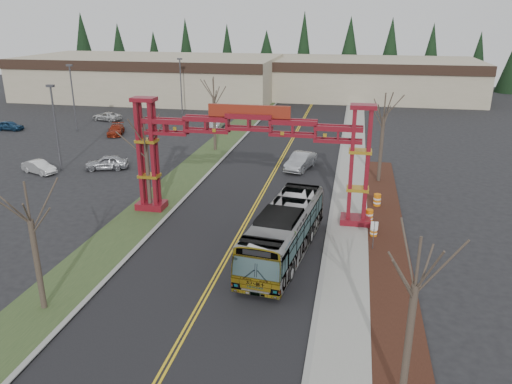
% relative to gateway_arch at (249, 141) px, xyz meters
% --- Properties ---
extents(ground, '(200.00, 200.00, 0.00)m').
position_rel_gateway_arch_xyz_m(ground, '(-0.00, -18.00, -5.98)').
color(ground, black).
rests_on(ground, ground).
extents(road, '(12.00, 110.00, 0.02)m').
position_rel_gateway_arch_xyz_m(road, '(-0.00, 7.00, -5.97)').
color(road, black).
rests_on(road, ground).
extents(lane_line_left, '(0.12, 100.00, 0.01)m').
position_rel_gateway_arch_xyz_m(lane_line_left, '(-0.12, 7.00, -5.96)').
color(lane_line_left, gold).
rests_on(lane_line_left, road).
extents(lane_line_right, '(0.12, 100.00, 0.01)m').
position_rel_gateway_arch_xyz_m(lane_line_right, '(0.12, 7.00, -5.96)').
color(lane_line_right, gold).
rests_on(lane_line_right, road).
extents(curb_right, '(0.30, 110.00, 0.15)m').
position_rel_gateway_arch_xyz_m(curb_right, '(6.15, 7.00, -5.91)').
color(curb_right, gray).
rests_on(curb_right, ground).
extents(sidewalk_right, '(2.60, 110.00, 0.14)m').
position_rel_gateway_arch_xyz_m(sidewalk_right, '(7.60, 7.00, -5.91)').
color(sidewalk_right, gray).
rests_on(sidewalk_right, ground).
extents(landscape_strip, '(2.60, 50.00, 0.12)m').
position_rel_gateway_arch_xyz_m(landscape_strip, '(10.20, -8.00, -5.92)').
color(landscape_strip, black).
rests_on(landscape_strip, ground).
extents(grass_median, '(4.00, 110.00, 0.08)m').
position_rel_gateway_arch_xyz_m(grass_median, '(-8.00, 7.00, -5.94)').
color(grass_median, '#2D4321').
rests_on(grass_median, ground).
extents(curb_left, '(0.30, 110.00, 0.15)m').
position_rel_gateway_arch_xyz_m(curb_left, '(-6.15, 7.00, -5.91)').
color(curb_left, gray).
rests_on(curb_left, ground).
extents(gateway_arch, '(18.20, 1.60, 8.90)m').
position_rel_gateway_arch_xyz_m(gateway_arch, '(0.00, 0.00, 0.00)').
color(gateway_arch, maroon).
rests_on(gateway_arch, ground).
extents(retail_building_west, '(46.00, 22.30, 7.50)m').
position_rel_gateway_arch_xyz_m(retail_building_west, '(-30.00, 53.96, -2.22)').
color(retail_building_west, tan).
rests_on(retail_building_west, ground).
extents(retail_building_east, '(38.00, 20.30, 7.00)m').
position_rel_gateway_arch_xyz_m(retail_building_east, '(10.00, 61.95, -2.47)').
color(retail_building_east, tan).
rests_on(retail_building_east, ground).
extents(conifer_treeline, '(116.10, 5.60, 13.00)m').
position_rel_gateway_arch_xyz_m(conifer_treeline, '(0.25, 74.00, 0.50)').
color(conifer_treeline, black).
rests_on(conifer_treeline, ground).
extents(transit_bus, '(4.18, 12.07, 3.29)m').
position_rel_gateway_arch_xyz_m(transit_bus, '(3.51, -5.94, -4.34)').
color(transit_bus, '#B2B6BB').
rests_on(transit_bus, ground).
extents(silver_sedan, '(2.95, 5.32, 1.66)m').
position_rel_gateway_arch_xyz_m(silver_sedan, '(2.44, 13.22, -5.15)').
color(silver_sedan, '#A5A8AD').
rests_on(silver_sedan, ground).
extents(parked_car_near_a, '(4.53, 2.89, 1.44)m').
position_rel_gateway_arch_xyz_m(parked_car_near_a, '(-16.61, 9.33, -5.26)').
color(parked_car_near_a, '#AAACB2').
rests_on(parked_car_near_a, ground).
extents(parked_car_near_b, '(4.04, 2.56, 1.26)m').
position_rel_gateway_arch_xyz_m(parked_car_near_b, '(-22.49, 6.83, -5.35)').
color(parked_car_near_b, white).
rests_on(parked_car_near_b, ground).
extents(parked_car_mid_a, '(3.01, 4.73, 1.28)m').
position_rel_gateway_arch_xyz_m(parked_car_mid_a, '(-22.74, 23.79, -5.34)').
color(parked_car_mid_a, maroon).
rests_on(parked_car_mid_a, ground).
extents(parked_car_mid_b, '(3.81, 1.67, 1.28)m').
position_rel_gateway_arch_xyz_m(parked_car_mid_b, '(-37.95, 23.47, -5.34)').
color(parked_car_mid_b, navy).
rests_on(parked_car_mid_b, ground).
extents(parked_car_far_a, '(1.83, 4.75, 1.54)m').
position_rel_gateway_arch_xyz_m(parked_car_far_a, '(-11.00, 30.29, -5.21)').
color(parked_car_far_a, '#A1A4A9').
rests_on(parked_car_far_a, ground).
extents(parked_car_far_b, '(4.87, 3.23, 1.24)m').
position_rel_gateway_arch_xyz_m(parked_car_far_b, '(-28.24, 32.06, -5.36)').
color(parked_car_far_b, silver).
rests_on(parked_car_far_b, ground).
extents(bare_tree_median_near, '(3.05, 3.05, 7.08)m').
position_rel_gateway_arch_xyz_m(bare_tree_median_near, '(-8.00, -14.62, -0.94)').
color(bare_tree_median_near, '#382D26').
rests_on(bare_tree_median_near, ground).
extents(bare_tree_median_mid, '(3.23, 3.23, 7.49)m').
position_rel_gateway_arch_xyz_m(bare_tree_median_mid, '(-8.00, -0.23, -0.66)').
color(bare_tree_median_mid, '#382D26').
rests_on(bare_tree_median_mid, ground).
extents(bare_tree_median_far, '(3.30, 3.30, 8.28)m').
position_rel_gateway_arch_xyz_m(bare_tree_median_far, '(-8.00, 18.73, 0.08)').
color(bare_tree_median_far, '#382D26').
rests_on(bare_tree_median_far, ground).
extents(bare_tree_right_near, '(2.91, 2.91, 7.38)m').
position_rel_gateway_arch_xyz_m(bare_tree_right_near, '(10.00, -18.15, -0.56)').
color(bare_tree_right_near, '#382D26').
rests_on(bare_tree_right_near, ground).
extents(bare_tree_right_far, '(3.24, 3.24, 8.21)m').
position_rel_gateway_arch_xyz_m(bare_tree_right_far, '(10.00, 10.66, 0.05)').
color(bare_tree_right_far, '#382D26').
rests_on(bare_tree_right_far, ground).
extents(light_pole_near, '(0.73, 0.37, 8.46)m').
position_rel_gateway_arch_xyz_m(light_pole_near, '(-20.92, 8.12, -1.09)').
color(light_pole_near, '#3F3F44').
rests_on(light_pole_near, ground).
extents(light_pole_mid, '(0.75, 0.38, 8.69)m').
position_rel_gateway_arch_xyz_m(light_pole_mid, '(-28.78, 24.69, -0.96)').
color(light_pole_mid, '#3F3F44').
rests_on(light_pole_mid, ground).
extents(light_pole_far, '(0.74, 0.37, 8.49)m').
position_rel_gateway_arch_xyz_m(light_pole_far, '(-19.07, 39.11, -1.07)').
color(light_pole_far, '#3F3F44').
rests_on(light_pole_far, ground).
extents(street_sign, '(0.46, 0.06, 2.04)m').
position_rel_gateway_arch_xyz_m(street_sign, '(9.18, -4.13, -4.52)').
color(street_sign, '#3F3F44').
rests_on(street_sign, ground).
extents(barrel_south, '(0.50, 0.50, 0.94)m').
position_rel_gateway_arch_xyz_m(barrel_south, '(9.27, -2.03, -5.51)').
color(barrel_south, orange).
rests_on(barrel_south, ground).
extents(barrel_mid, '(0.56, 0.56, 1.04)m').
position_rel_gateway_arch_xyz_m(barrel_mid, '(9.00, 0.55, -5.46)').
color(barrel_mid, orange).
rests_on(barrel_mid, ground).
extents(barrel_north, '(0.59, 0.59, 1.09)m').
position_rel_gateway_arch_xyz_m(barrel_north, '(9.67, 4.00, -5.44)').
color(barrel_north, orange).
rests_on(barrel_north, ground).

